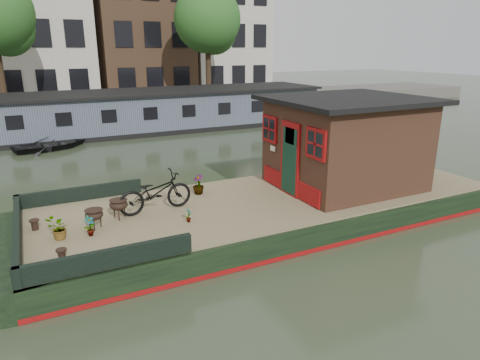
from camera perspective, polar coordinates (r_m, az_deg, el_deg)
name	(u,v)px	position (r m, az deg, el deg)	size (l,w,h in m)	color
ground	(274,220)	(11.27, 4.61, -5.33)	(120.00, 120.00, 0.00)	#2E3723
houseboat_hull	(228,219)	(10.59, -1.58, -5.21)	(14.01, 4.02, 0.60)	black
houseboat_deck	(275,197)	(11.04, 4.69, -2.33)	(11.80, 3.80, 0.05)	#7F6F4E
bow_bulwark	(63,225)	(9.56, -22.48, -5.57)	(3.00, 4.00, 0.35)	black
cabin	(346,142)	(11.95, 13.91, 4.97)	(4.00, 3.50, 2.42)	black
bicycle	(155,192)	(10.09, -11.23, -1.62)	(0.61, 1.75, 0.92)	black
potted_plant_a	(90,226)	(9.20, -19.39, -5.81)	(0.23, 0.16, 0.44)	brown
potted_plant_c	(59,229)	(9.26, -23.04, -5.98)	(0.42, 0.37, 0.47)	#AC4431
potted_plant_d	(198,184)	(11.17, -5.58, -0.58)	(0.29, 0.29, 0.52)	brown
potted_plant_e	(189,215)	(9.44, -6.87, -4.68)	(0.17, 0.12, 0.32)	#A24A2F
brazier_front	(95,219)	(9.53, -18.82, -4.96)	(0.40, 0.40, 0.43)	black
brazier_rear	(119,209)	(9.92, -15.83, -3.75)	(0.41, 0.41, 0.45)	black
bollard_port	(35,225)	(9.99, -25.69, -5.40)	(0.20, 0.20, 0.23)	black
bollard_stbd	(62,255)	(8.43, -22.67, -9.17)	(0.19, 0.19, 0.22)	black
dinghy	(51,142)	(20.73, -23.93, 4.68)	(2.23, 3.13, 0.65)	black
far_houseboat	(141,113)	(23.76, -13.08, 8.74)	(20.40, 4.40, 2.11)	#4F566A
quay	(118,108)	(30.13, -16.00, 9.26)	(60.00, 6.00, 0.90)	#47443F
tree_right	(209,22)	(30.29, -4.16, 20.23)	(4.40, 4.40, 7.40)	#332316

